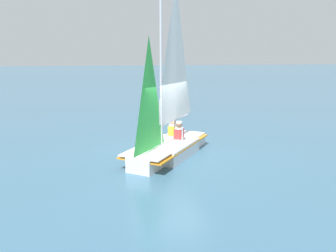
{
  "coord_description": "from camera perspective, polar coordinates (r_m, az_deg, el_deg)",
  "views": [
    {
      "loc": [
        -10.73,
        2.52,
        3.39
      ],
      "look_at": [
        0.0,
        0.0,
        1.07
      ],
      "focal_mm": 35.0,
      "sensor_mm": 36.0,
      "label": 1
    }
  ],
  "objects": [
    {
      "name": "ground_plane",
      "position": [
        11.53,
        0.0,
        -5.21
      ],
      "size": [
        260.0,
        260.0,
        0.0
      ],
      "primitive_type": "plane",
      "color": "#38607A"
    },
    {
      "name": "sailboat_main",
      "position": [
        11.35,
        0.11,
        -0.94
      ],
      "size": [
        4.13,
        3.73,
        6.05
      ],
      "rotation": [
        0.0,
        0.0,
        2.47
      ],
      "color": "silver",
      "rests_on": "ground_plane"
    },
    {
      "name": "sailor_helm",
      "position": [
        11.67,
        1.93,
        -1.79
      ],
      "size": [
        0.43,
        0.42,
        1.16
      ],
      "rotation": [
        0.0,
        0.0,
        2.47
      ],
      "color": "black",
      "rests_on": "ground_plane"
    },
    {
      "name": "sailor_crew",
      "position": [
        12.19,
        0.87,
        -1.2
      ],
      "size": [
        0.43,
        0.42,
        1.16
      ],
      "rotation": [
        0.0,
        0.0,
        2.47
      ],
      "color": "black",
      "rests_on": "ground_plane"
    }
  ]
}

